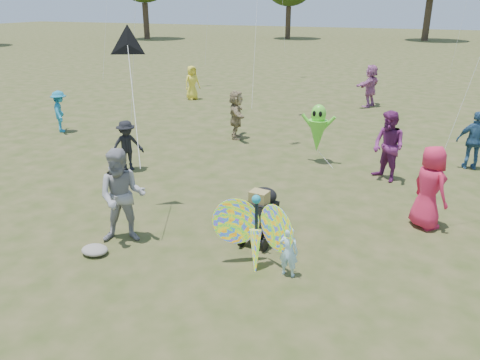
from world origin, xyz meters
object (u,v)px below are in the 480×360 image
(adult_man, at_px, (122,196))
(crowd_e, at_px, (388,146))
(child_girl, at_px, (289,252))
(crowd_a, at_px, (430,187))
(crowd_d, at_px, (236,115))
(crowd_g, at_px, (192,83))
(jogging_stroller, at_px, (261,212))
(crowd_i, at_px, (60,112))
(butterfly_kite, at_px, (256,233))
(crowd_j, at_px, (370,86))
(crowd_c, at_px, (475,141))
(crowd_b, at_px, (127,146))
(alien_kite, at_px, (318,130))

(adult_man, distance_m, crowd_e, 7.06)
(child_girl, xyz_separation_m, crowd_a, (2.17, 2.92, 0.43))
(crowd_d, bearing_deg, crowd_g, 14.92)
(crowd_a, bearing_deg, jogging_stroller, 78.93)
(adult_man, xyz_separation_m, crowd_e, (4.49, 5.44, -0.02))
(crowd_a, relative_size, jogging_stroller, 1.64)
(crowd_i, bearing_deg, butterfly_kite, -161.28)
(crowd_i, distance_m, crowd_j, 13.13)
(crowd_c, bearing_deg, adult_man, 38.29)
(butterfly_kite, bearing_deg, crowd_b, 145.59)
(adult_man, relative_size, alien_kite, 1.10)
(jogging_stroller, xyz_separation_m, butterfly_kite, (0.25, -0.98, 0.05))
(crowd_a, distance_m, crowd_b, 7.95)
(crowd_g, bearing_deg, crowd_a, -101.36)
(crowd_d, bearing_deg, crowd_c, -117.92)
(crowd_g, bearing_deg, crowd_i, -160.84)
(child_girl, xyz_separation_m, crowd_i, (-10.40, 6.17, 0.28))
(crowd_c, height_order, crowd_i, crowd_c)
(crowd_b, relative_size, crowd_c, 0.86)
(adult_man, relative_size, crowd_e, 1.02)
(butterfly_kite, bearing_deg, crowd_c, 61.59)
(adult_man, height_order, crowd_d, adult_man)
(crowd_e, distance_m, butterfly_kite, 5.67)
(crowd_g, relative_size, butterfly_kite, 0.92)
(child_girl, xyz_separation_m, jogging_stroller, (-0.89, 1.06, 0.15))
(crowd_i, height_order, crowd_j, crowd_j)
(child_girl, xyz_separation_m, crowd_j, (-0.54, 14.84, 0.47))
(crowd_a, distance_m, alien_kite, 4.58)
(crowd_g, height_order, butterfly_kite, crowd_g)
(crowd_b, distance_m, crowd_g, 10.20)
(adult_man, xyz_separation_m, crowd_j, (2.84, 14.81, -0.03))
(alien_kite, bearing_deg, adult_man, -111.22)
(crowd_b, xyz_separation_m, crowd_g, (-2.98, 9.75, 0.09))
(crowd_d, distance_m, crowd_g, 7.20)
(crowd_j, bearing_deg, child_girl, 22.57)
(crowd_g, xyz_separation_m, jogging_stroller, (7.84, -12.27, -0.19))
(crowd_j, bearing_deg, crowd_b, -4.36)
(crowd_b, xyz_separation_m, butterfly_kite, (5.12, -3.51, -0.05))
(child_girl, distance_m, crowd_c, 8.04)
(crowd_i, relative_size, alien_kite, 0.86)
(crowd_d, bearing_deg, alien_kite, -139.80)
(crowd_a, distance_m, jogging_stroller, 3.59)
(adult_man, bearing_deg, crowd_b, 99.04)
(child_girl, bearing_deg, crowd_a, -124.69)
(butterfly_kite, bearing_deg, crowd_a, 45.47)
(crowd_a, height_order, alien_kite, crowd_a)
(adult_man, bearing_deg, crowd_c, 22.93)
(crowd_c, relative_size, crowd_j, 0.89)
(adult_man, distance_m, crowd_b, 4.27)
(crowd_c, height_order, crowd_e, crowd_e)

